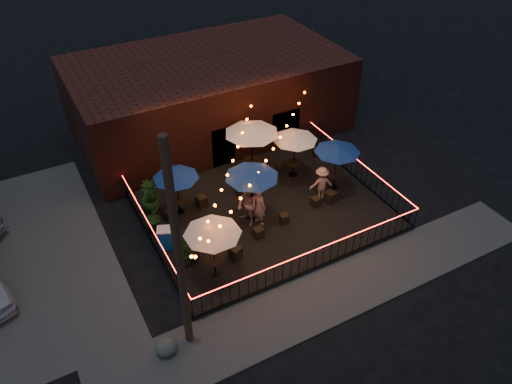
# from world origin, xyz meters

# --- Properties ---
(ground) EXTENTS (110.00, 110.00, 0.00)m
(ground) POSITION_xyz_m (0.00, 0.00, 0.00)
(ground) COLOR black
(ground) RESTS_ON ground
(patio) EXTENTS (10.00, 8.00, 0.15)m
(patio) POSITION_xyz_m (0.00, 2.00, 0.07)
(patio) COLOR black
(patio) RESTS_ON ground
(sidewalk) EXTENTS (18.00, 2.50, 0.05)m
(sidewalk) POSITION_xyz_m (0.00, -3.25, 0.03)
(sidewalk) COLOR #464441
(sidewalk) RESTS_ON ground
(brick_building) EXTENTS (14.00, 8.00, 4.00)m
(brick_building) POSITION_xyz_m (1.00, 9.99, 2.00)
(brick_building) COLOR #3E1811
(brick_building) RESTS_ON ground
(utility_pole) EXTENTS (0.26, 0.26, 8.00)m
(utility_pole) POSITION_xyz_m (-5.40, -2.60, 4.00)
(utility_pole) COLOR #3A2818
(utility_pole) RESTS_ON ground
(fence_front) EXTENTS (10.00, 0.04, 1.04)m
(fence_front) POSITION_xyz_m (0.00, -2.00, 0.66)
(fence_front) COLOR black
(fence_front) RESTS_ON patio
(fence_left) EXTENTS (0.04, 8.00, 1.04)m
(fence_left) POSITION_xyz_m (-5.00, 2.00, 0.66)
(fence_left) COLOR black
(fence_left) RESTS_ON patio
(fence_right) EXTENTS (0.04, 8.00, 1.04)m
(fence_right) POSITION_xyz_m (5.00, 2.00, 0.66)
(fence_right) COLOR black
(fence_right) RESTS_ON patio
(festoon_lights) EXTENTS (10.02, 8.72, 1.32)m
(festoon_lights) POSITION_xyz_m (-1.01, 1.70, 2.52)
(festoon_lights) COLOR #FF4500
(festoon_lights) RESTS_ON ground
(cafe_table_0) EXTENTS (2.75, 2.75, 2.34)m
(cafe_table_0) POSITION_xyz_m (-3.42, -0.37, 2.29)
(cafe_table_0) COLOR black
(cafe_table_0) RESTS_ON patio
(cafe_table_1) EXTENTS (2.40, 2.40, 2.15)m
(cafe_table_1) POSITION_xyz_m (-3.27, 3.64, 2.11)
(cafe_table_1) COLOR black
(cafe_table_1) RESTS_ON patio
(cafe_table_2) EXTENTS (2.62, 2.62, 2.48)m
(cafe_table_2) POSITION_xyz_m (-0.65, 1.86, 2.41)
(cafe_table_2) COLOR black
(cafe_table_2) RESTS_ON patio
(cafe_table_3) EXTENTS (2.64, 2.64, 2.76)m
(cafe_table_3) POSITION_xyz_m (0.76, 4.53, 2.67)
(cafe_table_3) COLOR black
(cafe_table_3) RESTS_ON patio
(cafe_table_4) EXTENTS (2.51, 2.51, 2.28)m
(cafe_table_4) POSITION_xyz_m (3.67, 1.94, 2.23)
(cafe_table_4) COLOR black
(cafe_table_4) RESTS_ON patio
(cafe_table_5) EXTENTS (2.70, 2.70, 2.30)m
(cafe_table_5) POSITION_xyz_m (2.53, 3.66, 2.25)
(cafe_table_5) COLOR black
(cafe_table_5) RESTS_ON patio
(bistro_chair_0) EXTENTS (0.50, 0.50, 0.45)m
(bistro_chair_0) POSITION_xyz_m (-3.82, 0.75, 0.38)
(bistro_chair_0) COLOR black
(bistro_chair_0) RESTS_ON patio
(bistro_chair_1) EXTENTS (0.53, 0.53, 0.48)m
(bistro_chair_1) POSITION_xyz_m (-2.37, 0.01, 0.39)
(bistro_chair_1) COLOR black
(bistro_chair_1) RESTS_ON patio
(bistro_chair_2) EXTENTS (0.47, 0.47, 0.43)m
(bistro_chair_2) POSITION_xyz_m (-3.85, 3.49, 0.36)
(bistro_chair_2) COLOR black
(bistro_chair_2) RESTS_ON patio
(bistro_chair_3) EXTENTS (0.46, 0.46, 0.49)m
(bistro_chair_3) POSITION_xyz_m (-2.26, 3.59, 0.39)
(bistro_chair_3) COLOR black
(bistro_chair_3) RESTS_ON patio
(bistro_chair_4) EXTENTS (0.41, 0.41, 0.44)m
(bistro_chair_4) POSITION_xyz_m (-1.02, 0.60, 0.37)
(bistro_chair_4) COLOR black
(bistro_chair_4) RESTS_ON patio
(bistro_chair_5) EXTENTS (0.40, 0.40, 0.40)m
(bistro_chair_5) POSITION_xyz_m (0.37, 0.89, 0.35)
(bistro_chair_5) COLOR black
(bistro_chair_5) RESTS_ON patio
(bistro_chair_6) EXTENTS (0.43, 0.43, 0.44)m
(bistro_chair_6) POSITION_xyz_m (-0.36, 3.61, 0.37)
(bistro_chair_6) COLOR black
(bistro_chair_6) RESTS_ON patio
(bistro_chair_7) EXTENTS (0.47, 0.47, 0.51)m
(bistro_chair_7) POSITION_xyz_m (1.54, 4.15, 0.41)
(bistro_chair_7) COLOR black
(bistro_chair_7) RESTS_ON patio
(bistro_chair_8) EXTENTS (0.38, 0.38, 0.41)m
(bistro_chair_8) POSITION_xyz_m (2.17, 1.20, 0.36)
(bistro_chair_8) COLOR black
(bistro_chair_8) RESTS_ON patio
(bistro_chair_9) EXTENTS (0.49, 0.49, 0.51)m
(bistro_chair_9) POSITION_xyz_m (2.91, 1.13, 0.41)
(bistro_chair_9) COLOR black
(bistro_chair_9) RESTS_ON patio
(bistro_chair_10) EXTENTS (0.46, 0.46, 0.45)m
(bistro_chair_10) POSITION_xyz_m (2.05, 4.27, 0.37)
(bistro_chair_10) COLOR black
(bistro_chair_10) RESTS_ON patio
(bistro_chair_11) EXTENTS (0.43, 0.43, 0.41)m
(bistro_chair_11) POSITION_xyz_m (4.44, 4.54, 0.36)
(bistro_chair_11) COLOR black
(bistro_chair_11) RESTS_ON patio
(patron_a) EXTENTS (0.63, 0.78, 1.84)m
(patron_a) POSITION_xyz_m (-0.59, 1.35, 1.07)
(patron_a) COLOR tan
(patron_a) RESTS_ON patio
(patron_b) EXTENTS (0.86, 1.03, 1.93)m
(patron_b) POSITION_xyz_m (-1.03, 1.57, 1.11)
(patron_b) COLOR tan
(patron_b) RESTS_ON patio
(patron_c) EXTENTS (1.17, 0.85, 1.63)m
(patron_c) POSITION_xyz_m (2.67, 1.56, 0.96)
(patron_c) COLOR tan
(patron_c) RESTS_ON patio
(potted_shrub_a) EXTENTS (1.24, 1.12, 1.22)m
(potted_shrub_a) POSITION_xyz_m (-4.18, 0.75, 0.76)
(potted_shrub_a) COLOR #123510
(potted_shrub_a) RESTS_ON patio
(potted_shrub_b) EXTENTS (0.87, 0.75, 1.38)m
(potted_shrub_b) POSITION_xyz_m (-4.60, 3.02, 0.84)
(potted_shrub_b) COLOR #123F14
(potted_shrub_b) RESTS_ON patio
(potted_shrub_c) EXTENTS (1.06, 1.06, 1.43)m
(potted_shrub_c) POSITION_xyz_m (-4.31, 4.37, 0.87)
(potted_shrub_c) COLOR #12350B
(potted_shrub_c) RESTS_ON patio
(cooler) EXTENTS (0.86, 0.76, 0.95)m
(cooler) POSITION_xyz_m (-4.50, 1.82, 0.63)
(cooler) COLOR blue
(cooler) RESTS_ON patio
(boulder) EXTENTS (0.94, 0.85, 0.63)m
(boulder) POSITION_xyz_m (-6.24, -2.75, 0.32)
(boulder) COLOR #4C4C47
(boulder) RESTS_ON ground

